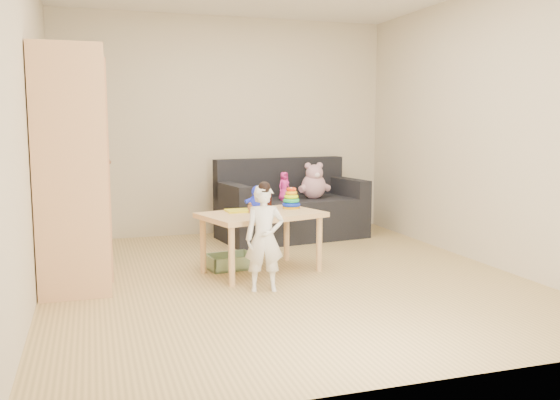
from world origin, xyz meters
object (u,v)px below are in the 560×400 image
object	(u,v)px
play_table	(262,242)
toddler	(264,240)
wardrobe	(72,169)
sofa	(292,218)

from	to	relation	value
play_table	toddler	xyz separation A→B (m)	(-0.14, -0.58, 0.14)
toddler	play_table	bearing A→B (deg)	87.94
wardrobe	play_table	distance (m)	1.74
sofa	play_table	distance (m)	1.64
play_table	wardrobe	bearing A→B (deg)	175.38
sofa	toddler	size ratio (longest dim) A/B	1.98
sofa	wardrobe	bearing A→B (deg)	-158.92
sofa	toddler	world-z (taller)	toddler
sofa	toddler	bearing A→B (deg)	-122.51
play_table	sofa	bearing A→B (deg)	61.45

